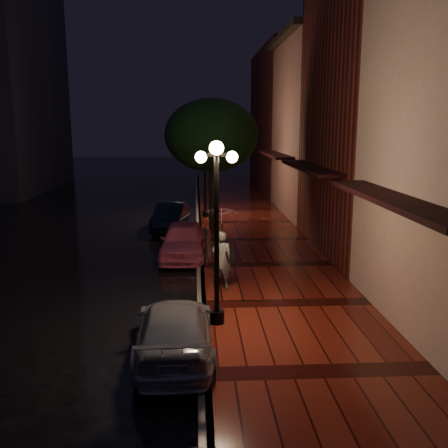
% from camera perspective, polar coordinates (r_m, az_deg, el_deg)
% --- Properties ---
extents(ground, '(120.00, 120.00, 0.00)m').
position_cam_1_polar(ground, '(16.95, -2.72, -5.21)').
color(ground, black).
rests_on(ground, ground).
extents(sidewalk, '(4.50, 60.00, 0.15)m').
position_cam_1_polar(sidewalk, '(17.09, 4.87, -4.83)').
color(sidewalk, '#46120C').
rests_on(sidewalk, ground).
extents(curb, '(0.25, 60.00, 0.15)m').
position_cam_1_polar(curb, '(16.92, -2.72, -4.96)').
color(curb, '#595451').
rests_on(curb, ground).
extents(storefront_mid, '(5.00, 8.00, 11.00)m').
position_cam_1_polar(storefront_mid, '(19.59, 18.53, 12.75)').
color(storefront_mid, '#511914').
rests_on(storefront_mid, ground).
extents(storefront_far, '(5.00, 8.00, 9.00)m').
position_cam_1_polar(storefront_far, '(27.19, 12.13, 10.42)').
color(storefront_far, '#8C5951').
rests_on(storefront_far, ground).
extents(storefront_extra, '(5.00, 12.00, 10.00)m').
position_cam_1_polar(storefront_extra, '(36.94, 8.03, 11.51)').
color(storefront_extra, '#511914').
rests_on(storefront_extra, ground).
extents(streetlamp_near, '(0.96, 0.36, 4.31)m').
position_cam_1_polar(streetlamp_near, '(11.47, -0.84, 0.17)').
color(streetlamp_near, black).
rests_on(streetlamp_near, sidewalk).
extents(streetlamp_far, '(0.96, 0.36, 4.31)m').
position_cam_1_polar(streetlamp_far, '(25.35, -2.19, 6.30)').
color(streetlamp_far, black).
rests_on(streetlamp_far, sidewalk).
extents(street_tree, '(4.16, 4.16, 5.80)m').
position_cam_1_polar(street_tree, '(22.25, -1.39, 9.85)').
color(street_tree, black).
rests_on(street_tree, sidewalk).
extents(pink_car, '(1.73, 3.96, 1.33)m').
position_cam_1_polar(pink_car, '(18.25, -4.67, -1.87)').
color(pink_car, '#CF5572').
rests_on(pink_car, ground).
extents(navy_car, '(1.74, 3.86, 1.23)m').
position_cam_1_polar(navy_car, '(23.40, -6.11, 0.92)').
color(navy_car, black).
rests_on(navy_car, ground).
extents(silver_car, '(1.70, 4.01, 1.15)m').
position_cam_1_polar(silver_car, '(10.76, -5.67, -11.98)').
color(silver_car, '#9A9BA1').
rests_on(silver_car, ground).
extents(woman_with_umbrella, '(0.99, 1.00, 2.37)m').
position_cam_1_polar(woman_with_umbrella, '(14.20, -0.25, -1.28)').
color(woman_with_umbrella, silver).
rests_on(woman_with_umbrella, sidewalk).
extents(parking_meter, '(0.12, 0.10, 1.28)m').
position_cam_1_polar(parking_meter, '(16.71, -2.08, -2.16)').
color(parking_meter, black).
rests_on(parking_meter, sidewalk).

